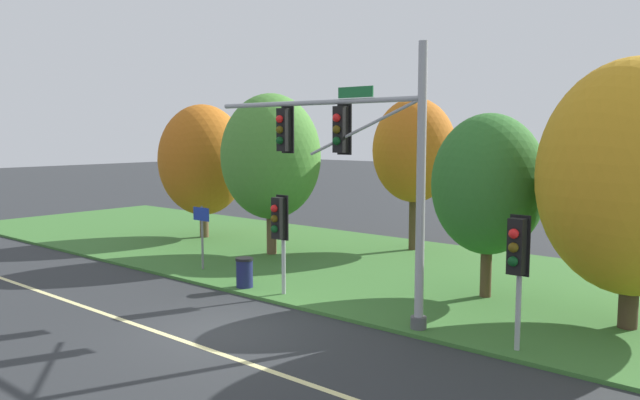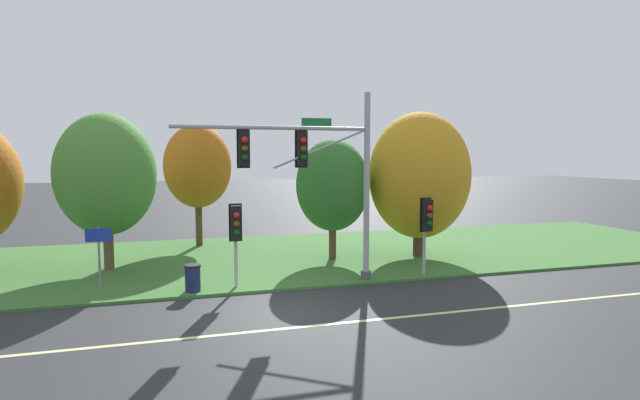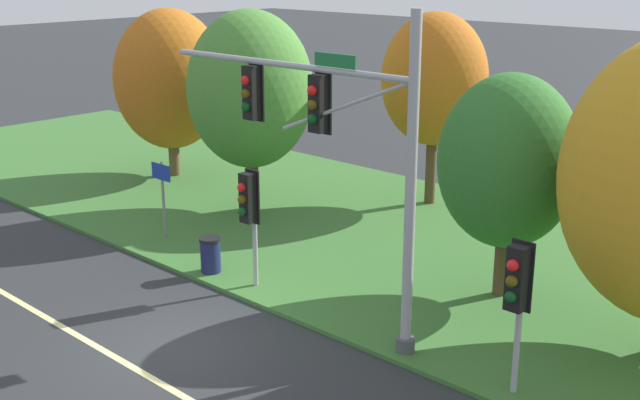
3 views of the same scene
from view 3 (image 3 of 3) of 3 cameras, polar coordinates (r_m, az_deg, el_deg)
ground_plane at (r=17.70m, az=-10.25°, el=-10.07°), size 160.00×160.00×0.00m
lane_stripe at (r=17.10m, az=-13.51°, el=-11.30°), size 36.00×0.16×0.01m
grass_verge at (r=23.09m, az=6.23°, el=-3.16°), size 48.00×11.50×0.10m
traffic_signal_mast at (r=16.73m, az=1.18°, el=4.44°), size 7.20×0.49×6.95m
pedestrian_signal_near_kerb at (r=14.87m, az=13.84°, el=-6.02°), size 0.46×0.55×3.03m
pedestrian_signal_further_along at (r=19.32m, az=-5.08°, el=-0.31°), size 0.46×0.55×2.98m
route_sign_post at (r=23.38m, az=-11.15°, el=0.87°), size 0.83×0.08×2.25m
tree_nearest_road at (r=29.80m, az=-10.62°, el=8.42°), size 4.05×4.05×6.11m
tree_left_of_mast at (r=25.19m, az=-4.99°, el=7.81°), size 3.94×3.94×6.35m
tree_behind_signpost at (r=25.99m, az=8.13°, el=8.46°), size 3.40×3.40×6.23m
tree_mid_verge at (r=19.01m, az=13.24°, el=2.66°), size 3.27×3.27×5.37m
trash_bin at (r=20.93m, az=-7.79°, el=-3.87°), size 0.56×0.56×0.93m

